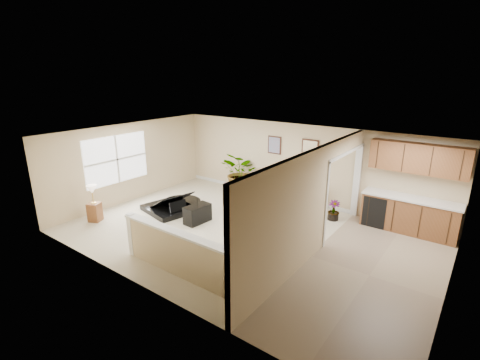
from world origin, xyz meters
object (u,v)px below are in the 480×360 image
Objects in this scene: piano at (170,192)px; lamp_stand at (94,206)px; piano_bench at (197,214)px; small_plant at (334,212)px; accent_table at (255,185)px; palm_plant at (241,173)px; loveseat at (293,197)px.

lamp_stand is (-1.08, -1.85, -0.11)m from piano.
small_plant reaches higher than piano_bench.
palm_plant reaches higher than accent_table.
loveseat is 1.66× the size of lamp_stand.
piano_bench is at bearing -79.98° from palm_plant.
piano_bench is at bearing -130.84° from loveseat.
accent_table is at bearing 82.91° from piano_bench.
palm_plant is 3.50m from small_plant.
piano_bench is 2.43m from accent_table.
palm_plant is at bearing 166.65° from loveseat.
small_plant is (4.28, 2.17, -0.31)m from piano.
loveseat reaches higher than accent_table.
lamp_stand is (-5.36, -4.02, 0.20)m from small_plant.
loveseat is 2.11× the size of accent_table.
piano_bench is 3.83m from small_plant.
lamp_stand reaches higher than loveseat.
lamp_stand is at bearing -142.24° from loveseat.
loveseat is (2.92, 2.31, -0.20)m from piano.
small_plant is at bearing -14.07° from loveseat.
piano_bench is at bearing 34.22° from lamp_stand.
accent_table is 1.45× the size of small_plant.
lamp_stand is at bearing -123.72° from accent_table.
piano_bench is 0.91× the size of accent_table.
loveseat is 1.34m from accent_table.
small_plant is at bearing 39.30° from piano.
palm_plant is 2.70× the size of small_plant.
palm_plant is 4.75m from lamp_stand.
piano is at bearing -153.10° from small_plant.
accent_table is 0.79× the size of lamp_stand.
piano reaches higher than piano_bench.
palm_plant is at bearing 100.02° from piano_bench.
loveseat is at bearing 174.28° from small_plant.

